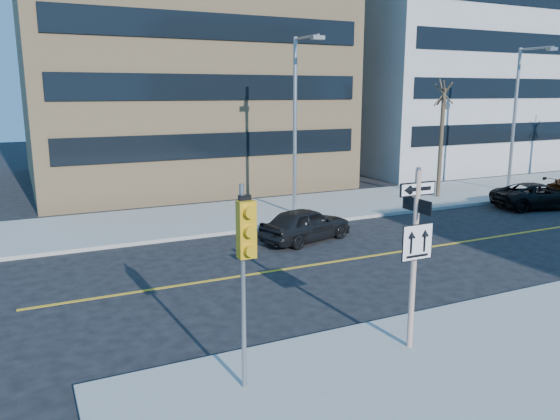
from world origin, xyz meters
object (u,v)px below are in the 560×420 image
traffic_signal (246,246)px  parked_car_c (538,196)px  streetlight_a (297,115)px  streetlight_b (519,110)px  sign_pole (415,249)px  street_tree_west (444,96)px  parked_car_a (306,224)px

traffic_signal → parked_car_c: size_ratio=0.87×
parked_car_c → streetlight_a: size_ratio=0.57×
traffic_signal → streetlight_b: (22.00, 13.42, 1.73)m
traffic_signal → parked_car_c: 22.36m
traffic_signal → streetlight_a: bearing=59.2°
sign_pole → streetlight_a: size_ratio=0.51×
sign_pole → traffic_signal: (-4.00, -0.15, 0.59)m
streetlight_a → street_tree_west: size_ratio=1.26×
traffic_signal → street_tree_west: size_ratio=0.63×
parked_car_a → street_tree_west: street_tree_west is taller
streetlight_b → parked_car_c: bearing=-120.7°
sign_pole → parked_car_a: size_ratio=1.03×
sign_pole → streetlight_b: streetlight_b is taller
traffic_signal → street_tree_west: 22.14m
traffic_signal → street_tree_west: (17.00, 13.96, 2.50)m
traffic_signal → streetlight_b: bearing=31.4°
traffic_signal → street_tree_west: bearing=39.4°
parked_car_a → parked_car_c: 13.54m
traffic_signal → streetlight_b: 25.83m
streetlight_b → streetlight_a: bearing=180.0°
streetlight_a → streetlight_b: (14.00, 0.00, 0.00)m
parked_car_a → streetlight_b: bearing=-92.1°
streetlight_a → streetlight_b: size_ratio=1.00×
streetlight_b → traffic_signal: bearing=-148.6°
traffic_signal → streetlight_b: streetlight_b is taller
traffic_signal → parked_car_a: (6.37, 9.50, -2.35)m
street_tree_west → streetlight_a: bearing=-176.5°
parked_car_a → parked_car_c: parked_car_a is taller
sign_pole → traffic_signal: size_ratio=1.02×
sign_pole → traffic_signal: 4.05m
streetlight_a → streetlight_b: same height
parked_car_c → streetlight_b: size_ratio=0.57×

